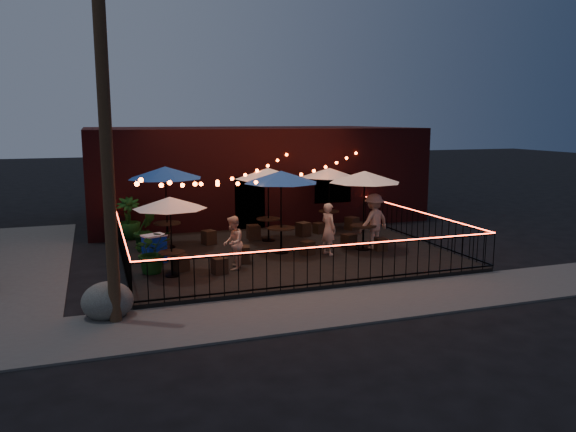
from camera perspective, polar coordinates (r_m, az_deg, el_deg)
name	(u,v)px	position (r m, az deg, el deg)	size (l,w,h in m)	color
ground	(305,271)	(16.43, 1.76, -5.60)	(110.00, 110.00, 0.00)	black
patio	(283,253)	(18.24, -0.49, -3.80)	(10.00, 8.00, 0.15)	black
sidewalk	(354,304)	(13.58, 6.74, -8.89)	(18.00, 2.50, 0.05)	#484542
brick_building	(248,172)	(25.78, -4.11, 4.51)	(14.00, 8.00, 4.00)	black
utility_pole	(106,137)	(12.20, -18.01, 7.63)	(0.26, 0.26, 8.00)	#3B2918
fence_front	(333,265)	(14.48, 4.62, -5.03)	(10.00, 0.04, 1.04)	black
fence_left	(122,247)	(17.20, -16.49, -3.02)	(0.04, 8.00, 1.04)	black
fence_right	(418,226)	(20.24, 13.04, -0.99)	(0.04, 8.00, 1.04)	black
festoon_lights	(255,180)	(17.24, -3.36, 3.64)	(10.02, 8.72, 1.32)	#F13F10
cafe_table_0	(170,204)	(15.26, -11.90, 1.21)	(2.33, 2.33, 2.18)	black
cafe_table_1	(165,174)	(18.75, -12.36, 4.23)	(2.88, 2.88, 2.70)	black
cafe_table_2	(281,178)	(17.59, -0.71, 3.88)	(2.42, 2.42, 2.63)	black
cafe_table_3	(268,174)	(19.38, -2.02, 4.25)	(2.72, 2.72, 2.56)	black
cafe_table_4	(365,178)	(18.22, 7.78, 3.86)	(2.71, 2.71, 2.58)	black
cafe_table_5	(329,173)	(21.41, 4.22, 4.34)	(2.71, 2.71, 2.39)	black
bistro_chair_0	(180,263)	(16.14, -10.88, -4.67)	(0.39, 0.39, 0.46)	black
bistro_chair_1	(220,266)	(15.65, -6.97, -5.04)	(0.38, 0.38, 0.45)	black
bistro_chair_2	(162,241)	(18.98, -12.68, -2.52)	(0.41, 0.41, 0.48)	black
bistro_chair_3	(209,237)	(19.35, -8.04, -2.16)	(0.40, 0.40, 0.47)	black
bistro_chair_4	(243,255)	(16.73, -4.64, -3.92)	(0.43, 0.43, 0.50)	black
bistro_chair_5	(308,248)	(17.70, 2.00, -3.26)	(0.36, 0.36, 0.43)	black
bistro_chair_6	(253,232)	(20.00, -3.53, -1.64)	(0.43, 0.43, 0.50)	black
bistro_chair_7	(303,229)	(20.50, 1.57, -1.35)	(0.42, 0.42, 0.50)	black
bistro_chair_8	(349,241)	(18.69, 6.19, -2.55)	(0.39, 0.39, 0.47)	black
bistro_chair_9	(381,244)	(18.51, 9.41, -2.83)	(0.35, 0.35, 0.42)	black
bistro_chair_10	(319,228)	(20.99, 3.15, -1.24)	(0.34, 0.34, 0.40)	black
bistro_chair_11	(352,223)	(21.80, 6.50, -0.75)	(0.42, 0.42, 0.49)	black
patron_a	(328,229)	(17.63, 4.14, -1.31)	(0.60, 0.39, 1.64)	tan
patron_b	(233,243)	(15.93, -5.62, -2.74)	(0.74, 0.58, 1.53)	tan
patron_c	(374,221)	(18.64, 8.70, -0.53)	(1.17, 0.67, 1.81)	#D5AB90
potted_shrub_a	(153,251)	(15.98, -13.59, -3.52)	(1.09, 0.94, 1.21)	#0F3611
potted_shrub_b	(145,230)	(18.67, -14.29, -1.36)	(0.77, 0.62, 1.40)	#14360B
potted_shrub_c	(128,218)	(20.67, -15.92, -0.24)	(0.84, 0.84, 1.49)	#11360A
cooler	(154,249)	(17.07, -13.41, -3.25)	(0.79, 0.69, 0.86)	#0926B2
boulder	(108,301)	(13.16, -17.86, -8.24)	(1.01, 0.86, 0.79)	#4B4A45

